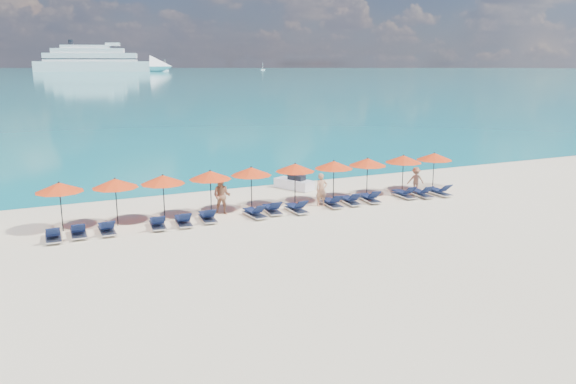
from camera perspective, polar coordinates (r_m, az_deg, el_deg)
name	(u,v)px	position (r m, az deg, el deg)	size (l,w,h in m)	color
ground	(316,232)	(25.19, 2.87, -4.05)	(1400.00, 1400.00, 0.00)	beige
sea	(35,71)	(681.45, -24.32, 11.17)	(1600.00, 1300.00, 0.01)	#1FA9B2
cruise_ship	(105,62)	(574.16, -18.06, 12.46)	(126.86, 54.66, 35.16)	white
sailboat_near	(165,70)	(588.44, -12.35, 12.01)	(6.38, 2.13, 11.69)	white
sailboat_far	(263,69)	(668.27, -2.58, 12.34)	(5.25, 1.75, 9.63)	white
jetski	(294,183)	(33.56, 0.64, 0.90)	(1.86, 2.61, 0.87)	white
beachgoer_a	(321,190)	(29.49, 3.42, 0.22)	(0.64, 0.42, 1.75)	tan
beachgoer_b	(222,196)	(28.01, -6.75, -0.39)	(0.91, 0.53, 1.88)	tan
beachgoer_c	(416,180)	(33.49, 12.84, 1.22)	(0.96, 0.45, 1.49)	tan
umbrella_0	(59,187)	(26.73, -22.22, 0.45)	(2.10, 2.10, 2.28)	black
umbrella_1	(115,183)	(26.78, -17.16, 0.87)	(2.10, 2.10, 2.28)	black
umbrella_2	(163,179)	(27.05, -12.60, 1.25)	(2.10, 2.10, 2.28)	black
umbrella_3	(210,175)	(27.71, -7.90, 1.71)	(2.10, 2.10, 2.28)	black
umbrella_4	(251,171)	(28.48, -3.76, 2.11)	(2.10, 2.10, 2.28)	black
umbrella_5	(295,168)	(29.46, 0.73, 2.50)	(2.10, 2.10, 2.28)	black
umbrella_6	(334,165)	(30.36, 4.68, 2.77)	(2.10, 2.10, 2.28)	black
umbrella_7	(368,162)	(31.44, 8.09, 3.03)	(2.10, 2.10, 2.28)	black
umbrella_8	(403,159)	(32.80, 11.65, 3.30)	(2.10, 2.10, 2.28)	black
umbrella_9	(434,157)	(34.10, 14.65, 3.51)	(2.10, 2.10, 2.28)	black
lounger_0	(53,235)	(25.83, -22.75, -4.08)	(0.65, 1.71, 0.66)	silver
lounger_1	(78,231)	(26.04, -20.52, -3.76)	(0.67, 1.72, 0.66)	silver
lounger_2	(107,228)	(26.07, -17.93, -3.55)	(0.63, 1.70, 0.66)	silver
lounger_3	(158,223)	(26.30, -13.12, -3.11)	(0.78, 1.75, 0.66)	silver
lounger_4	(183,220)	(26.50, -10.60, -2.86)	(0.75, 1.74, 0.66)	silver
lounger_5	(208,217)	(27.00, -8.17, -2.48)	(0.76, 1.75, 0.66)	silver
lounger_6	(255,213)	(27.46, -3.40, -2.11)	(0.77, 1.75, 0.66)	silver
lounger_7	(272,209)	(28.11, -1.62, -1.74)	(0.78, 1.75, 0.66)	silver
lounger_8	(296,208)	(28.30, 0.87, -1.63)	(0.66, 1.72, 0.66)	silver
lounger_9	(332,202)	(29.49, 4.48, -1.07)	(0.73, 1.74, 0.66)	silver
lounger_10	(351,200)	(30.09, 6.37, -0.83)	(0.79, 1.75, 0.66)	silver
lounger_11	(370,198)	(30.74, 8.31, -0.59)	(0.78, 1.75, 0.66)	silver
lounger_12	(404,194)	(32.06, 11.70, -0.16)	(0.62, 1.70, 0.66)	silver
lounger_13	(421,193)	(32.45, 13.39, -0.09)	(0.70, 1.73, 0.66)	silver
lounger_14	(439,191)	(33.10, 15.12, 0.06)	(0.65, 1.71, 0.66)	silver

